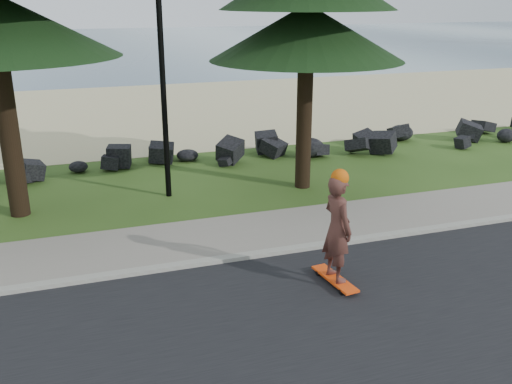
% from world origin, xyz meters
% --- Properties ---
extents(ground, '(160.00, 160.00, 0.00)m').
position_xyz_m(ground, '(0.00, 0.00, 0.00)').
color(ground, '#2B4816').
rests_on(ground, ground).
extents(road, '(160.00, 7.00, 0.02)m').
position_xyz_m(road, '(0.00, -4.50, 0.01)').
color(road, black).
rests_on(road, ground).
extents(kerb, '(160.00, 0.20, 0.10)m').
position_xyz_m(kerb, '(0.00, -0.90, 0.05)').
color(kerb, gray).
rests_on(kerb, ground).
extents(sidewalk, '(160.00, 2.00, 0.08)m').
position_xyz_m(sidewalk, '(0.00, 0.20, 0.04)').
color(sidewalk, gray).
rests_on(sidewalk, ground).
extents(beach_sand, '(160.00, 15.00, 0.01)m').
position_xyz_m(beach_sand, '(0.00, 14.50, 0.01)').
color(beach_sand, tan).
rests_on(beach_sand, ground).
extents(ocean, '(160.00, 58.00, 0.01)m').
position_xyz_m(ocean, '(0.00, 51.00, 0.00)').
color(ocean, '#345365').
rests_on(ocean, ground).
extents(seawall_boulders, '(60.00, 2.40, 1.10)m').
position_xyz_m(seawall_boulders, '(0.00, 5.60, 0.00)').
color(seawall_boulders, black).
rests_on(seawall_boulders, ground).
extents(lamp_post, '(0.25, 0.14, 8.14)m').
position_xyz_m(lamp_post, '(0.00, 3.20, 4.13)').
color(lamp_post, black).
rests_on(lamp_post, ground).
extents(skateboarder, '(0.53, 1.16, 2.10)m').
position_xyz_m(skateboarder, '(1.93, -2.37, 1.06)').
color(skateboarder, '#F5440E').
rests_on(skateboarder, ground).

